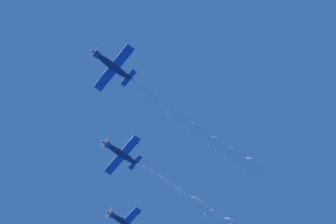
{
  "coord_description": "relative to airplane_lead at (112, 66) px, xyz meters",
  "views": [
    {
      "loc": [
        -34.86,
        -1.46,
        1.44
      ],
      "look_at": [
        -0.72,
        -16.78,
        64.12
      ],
      "focal_mm": 48.17,
      "sensor_mm": 36.0,
      "label": 1
    }
  ],
  "objects": [
    {
      "name": "airplane_lead",
      "position": [
        0.0,
        0.0,
        0.0
      ],
      "size": [
        8.69,
        7.91,
        2.81
      ],
      "color": "navy"
    },
    {
      "name": "airplane_left_wingman",
      "position": [
        15.29,
        -7.3,
        0.03
      ],
      "size": [
        8.69,
        7.92,
        2.81
      ],
      "color": "navy"
    },
    {
      "name": "airplane_right_wingman",
      "position": [
        30.08,
        -13.58,
        -0.37
      ],
      "size": [
        8.77,
        7.91,
        2.67
      ],
      "color": "navy"
    },
    {
      "name": "smoke_trail_lead",
      "position": [
        6.22,
        -21.51,
        -0.28
      ],
      "size": [
        9.69,
        29.72,
        2.82
      ],
      "color": "white"
    },
    {
      "name": "smoke_trail_left_wingman",
      "position": [
        21.39,
        -28.73,
        -0.24
      ],
      "size": [
        10.1,
        29.72,
        2.74
      ],
      "color": "white"
    }
  ]
}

